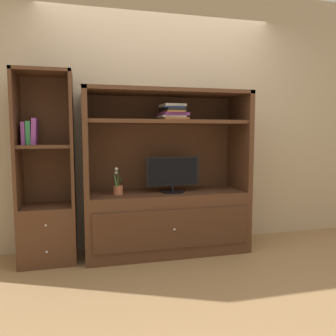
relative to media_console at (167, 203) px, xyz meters
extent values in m
plane|color=#99754C|center=(0.00, -0.41, -0.51)|extent=(8.00, 8.00, 0.00)
cube|color=tan|center=(0.00, 0.34, 0.89)|extent=(6.00, 0.10, 2.80)
cube|color=#4C2D1C|center=(0.00, -0.01, -0.20)|extent=(1.66, 0.54, 0.63)
cube|color=#462A19|center=(0.00, -0.29, -0.20)|extent=(1.52, 0.02, 0.38)
sphere|color=silver|center=(0.00, -0.30, -0.20)|extent=(0.02, 0.02, 0.02)
cube|color=#4C2D1C|center=(-0.80, -0.01, 0.63)|extent=(0.05, 0.54, 1.02)
cube|color=#4C2D1C|center=(0.80, -0.01, 0.63)|extent=(0.05, 0.54, 1.02)
cube|color=#4C2D1C|center=(0.00, 0.25, 0.63)|extent=(1.66, 0.02, 1.02)
cube|color=#4C2D1C|center=(0.00, -0.01, 1.12)|extent=(1.66, 0.54, 0.04)
cube|color=#4C2D1C|center=(0.00, -0.01, 0.83)|extent=(1.56, 0.49, 0.04)
cylinder|color=black|center=(0.05, -0.05, 0.12)|extent=(0.24, 0.24, 0.01)
cylinder|color=black|center=(0.05, -0.05, 0.16)|extent=(0.03, 0.03, 0.06)
cube|color=black|center=(0.05, -0.05, 0.33)|extent=(0.54, 0.02, 0.29)
cube|color=black|center=(0.05, -0.06, 0.33)|extent=(0.50, 0.00, 0.26)
cylinder|color=#B26642|center=(-0.50, -0.04, 0.16)|extent=(0.09, 0.09, 0.09)
cylinder|color=#3D6B33|center=(-0.50, -0.04, 0.29)|extent=(0.01, 0.01, 0.17)
cube|color=#2D7A38|center=(-0.48, -0.04, 0.25)|extent=(0.02, 0.10, 0.07)
cube|color=#2D7A38|center=(-0.52, -0.05, 0.25)|extent=(0.02, 0.10, 0.11)
sphere|color=silver|center=(-0.52, -0.06, 0.37)|extent=(0.03, 0.03, 0.03)
sphere|color=silver|center=(-0.52, -0.03, 0.33)|extent=(0.03, 0.03, 0.03)
cube|color=#A56638|center=(0.06, -0.01, 0.86)|extent=(0.26, 0.34, 0.02)
cube|color=silver|center=(0.04, -0.01, 0.88)|extent=(0.25, 0.27, 0.02)
cube|color=purple|center=(0.06, 0.00, 0.90)|extent=(0.28, 0.33, 0.03)
cube|color=#A56638|center=(0.06, -0.01, 0.92)|extent=(0.19, 0.34, 0.02)
cube|color=black|center=(0.06, -0.02, 0.95)|extent=(0.20, 0.31, 0.03)
cube|color=#2D519E|center=(0.06, -0.01, 0.97)|extent=(0.22, 0.29, 0.01)
cube|color=silver|center=(0.06, -0.01, 0.99)|extent=(0.23, 0.27, 0.03)
cube|color=#4C2D1C|center=(-1.16, -0.01, -0.24)|extent=(0.52, 0.41, 0.54)
sphere|color=silver|center=(-1.16, -0.21, -0.10)|extent=(0.02, 0.02, 0.02)
sphere|color=silver|center=(-1.16, -0.21, -0.35)|extent=(0.02, 0.02, 0.02)
cube|color=#4C2D1C|center=(-1.41, -0.01, 0.66)|extent=(0.03, 0.41, 1.25)
cube|color=#4C2D1C|center=(-0.92, -0.01, 0.66)|extent=(0.03, 0.41, 1.25)
cube|color=#4C2D1C|center=(-1.16, 0.19, 0.66)|extent=(0.52, 0.02, 1.25)
cube|color=#4C2D1C|center=(-1.16, -0.01, 0.59)|extent=(0.46, 0.37, 0.03)
cube|color=#4C2D1C|center=(-1.16, -0.01, 1.26)|extent=(0.52, 0.41, 0.03)
cube|color=purple|center=(-1.34, -0.01, 0.71)|extent=(0.03, 0.17, 0.21)
cube|color=#338C4C|center=(-1.30, -0.01, 0.71)|extent=(0.04, 0.16, 0.21)
cube|color=purple|center=(-1.25, -0.01, 0.73)|extent=(0.06, 0.18, 0.24)
camera|label=1|loc=(-0.82, -3.32, 0.71)|focal=35.99mm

